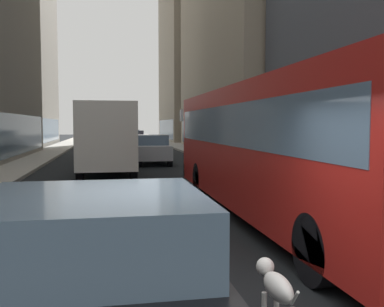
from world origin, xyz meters
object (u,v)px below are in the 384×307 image
(car_grey_wagon, at_px, (109,137))
(box_truck, at_px, (107,136))
(car_black_suv, at_px, (94,283))
(car_red_coupe, at_px, (134,139))
(car_blue_hatchback, at_px, (131,137))
(dalmatian_dog, at_px, (276,287))
(car_white_van, at_px, (109,139))
(car_silver_sedan, at_px, (152,149))
(pedestrian_in_coat, at_px, (327,163))
(transit_bus, at_px, (279,142))

(car_grey_wagon, height_order, box_truck, box_truck)
(car_black_suv, distance_m, car_red_coupe, 38.48)
(car_blue_hatchback, relative_size, dalmatian_dog, 4.81)
(car_red_coupe, xyz_separation_m, dalmatian_dog, (-0.59, -38.00, -0.31))
(car_blue_hatchback, xyz_separation_m, car_grey_wagon, (-2.40, -1.20, -0.00))
(car_white_van, bearing_deg, car_blue_hatchback, 70.10)
(car_silver_sedan, bearing_deg, dalmatian_dog, -91.69)
(car_black_suv, bearing_deg, dalmatian_dog, 12.62)
(car_silver_sedan, height_order, car_grey_wagon, same)
(box_truck, distance_m, pedestrian_in_coat, 9.98)
(transit_bus, height_order, car_blue_hatchback, transit_bus)
(car_white_van, bearing_deg, car_red_coupe, 4.21)
(car_grey_wagon, bearing_deg, car_red_coupe, -65.44)
(dalmatian_dog, bearing_deg, transit_bus, 67.74)
(car_red_coupe, height_order, box_truck, box_truck)
(car_silver_sedan, distance_m, car_red_coupe, 18.00)
(transit_bus, distance_m, car_silver_sedan, 14.77)
(transit_bus, relative_size, car_white_van, 2.73)
(car_red_coupe, distance_m, dalmatian_dog, 38.01)
(transit_bus, distance_m, car_white_van, 32.74)
(car_black_suv, distance_m, car_white_van, 38.23)
(car_grey_wagon, relative_size, dalmatian_dog, 4.36)
(transit_bus, distance_m, pedestrian_in_coat, 3.69)
(car_grey_wagon, bearing_deg, dalmatian_dog, -87.60)
(transit_bus, relative_size, car_grey_wagon, 2.75)
(car_white_van, xyz_separation_m, car_grey_wagon, (-0.00, 5.43, -0.00))
(car_blue_hatchback, xyz_separation_m, box_truck, (-2.40, -29.08, 0.84))
(car_black_suv, xyz_separation_m, pedestrian_in_coat, (6.57, 8.30, 0.19))
(car_blue_hatchback, bearing_deg, dalmatian_dog, -90.76)
(car_silver_sedan, relative_size, pedestrian_in_coat, 2.78)
(car_white_van, bearing_deg, dalmatian_dog, -87.26)
(car_grey_wagon, bearing_deg, transit_bus, -83.98)
(box_truck, bearing_deg, car_white_van, 90.00)
(car_blue_hatchback, xyz_separation_m, car_red_coupe, (-0.00, -6.45, -0.00))
(car_silver_sedan, height_order, car_white_van, same)
(transit_bus, height_order, car_silver_sedan, transit_bus)
(transit_bus, bearing_deg, car_grey_wagon, 96.02)
(transit_bus, distance_m, car_blue_hatchback, 39.15)
(dalmatian_dog, distance_m, pedestrian_in_coat, 9.23)
(car_silver_sedan, bearing_deg, box_truck, -117.42)
(car_black_suv, relative_size, car_silver_sedan, 0.87)
(car_white_van, distance_m, car_red_coupe, 2.41)
(car_black_suv, distance_m, car_blue_hatchback, 44.93)
(car_black_suv, relative_size, dalmatian_dog, 4.26)
(car_blue_hatchback, bearing_deg, pedestrian_in_coat, -83.50)
(car_silver_sedan, distance_m, car_grey_wagon, 23.37)
(car_black_suv, distance_m, car_grey_wagon, 43.66)
(transit_bus, bearing_deg, car_black_suv, -124.79)
(car_black_suv, relative_size, pedestrian_in_coat, 2.42)
(car_silver_sedan, xyz_separation_m, car_blue_hatchback, (0.00, 24.45, 0.00))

